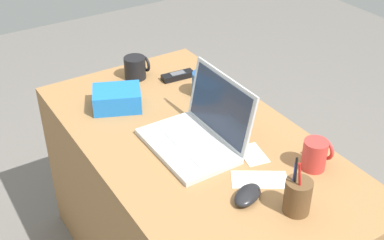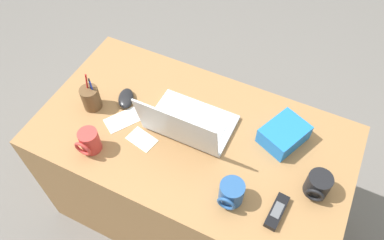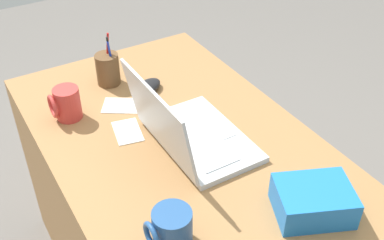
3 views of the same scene
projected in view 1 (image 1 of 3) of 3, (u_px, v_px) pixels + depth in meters
name	position (u px, v px, depth m)	size (l,w,h in m)	color
desk	(195.00, 215.00, 1.95)	(1.30, 0.72, 0.71)	#9E7042
laptop	(198.00, 132.00, 1.70)	(0.35, 0.27, 0.23)	silver
computer_mouse	(248.00, 195.00, 1.49)	(0.07, 0.11, 0.03)	black
coffee_mug_white	(316.00, 154.00, 1.60)	(0.08, 0.09, 0.10)	#C63833
coffee_mug_tall	(204.00, 84.00, 1.99)	(0.09, 0.10, 0.09)	#26518C
coffee_mug_spare	(136.00, 67.00, 2.11)	(0.09, 0.10, 0.09)	black
cordless_phone	(178.00, 76.00, 2.12)	(0.05, 0.14, 0.03)	black
pen_holder	(298.00, 196.00, 1.43)	(0.08, 0.08, 0.18)	brown
snack_bag	(117.00, 99.00, 1.91)	(0.14, 0.18, 0.08)	blue
paper_note_near_laptop	(252.00, 154.00, 1.68)	(0.12, 0.07, 0.00)	white
paper_note_left	(259.00, 180.00, 1.57)	(0.08, 0.17, 0.00)	white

